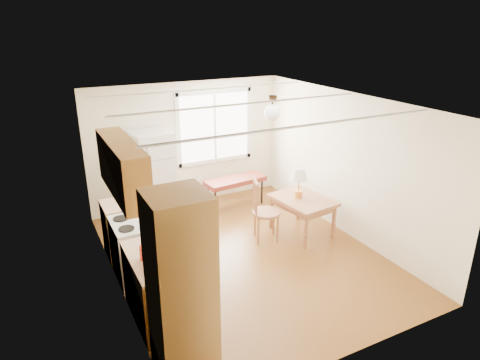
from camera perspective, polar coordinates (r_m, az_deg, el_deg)
room_shell at (r=6.54m, az=0.64°, el=-0.57°), size 4.60×5.60×2.62m
kitchen_run at (r=5.62m, az=-12.12°, el=-9.45°), size 0.65×3.40×2.20m
window_unit at (r=8.83m, az=-3.40°, el=7.09°), size 1.64×0.05×1.51m
pendant_light at (r=6.93m, az=4.31°, el=9.10°), size 0.26×0.26×0.40m
refrigerator at (r=8.25m, az=-11.48°, el=0.62°), size 0.76×0.76×1.69m
bench at (r=8.71m, az=-0.64°, el=-0.19°), size 1.30×0.58×0.58m
dining_table at (r=7.63m, az=8.32°, el=-3.15°), size 0.93×1.16×0.66m
chair at (r=7.30m, az=2.74°, el=-3.42°), size 0.54×0.53×1.11m
table_lamp at (r=7.50m, az=7.90°, el=0.47°), size 0.31×0.31×0.53m
coffee_maker at (r=5.15m, az=-10.98°, el=-9.90°), size 0.22×0.26×0.36m
kettle at (r=5.33m, az=-12.63°, el=-9.36°), size 0.12×0.12×0.23m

